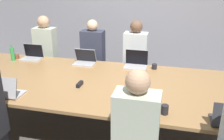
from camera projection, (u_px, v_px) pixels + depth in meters
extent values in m
plane|color=#4C4742|center=(109.00, 129.00, 3.64)|extent=(24.00, 24.00, 0.00)
cube|color=#9999A3|center=(135.00, 11.00, 5.10)|extent=(12.00, 0.06, 2.80)
cube|color=#9E7547|center=(109.00, 84.00, 3.38)|extent=(4.74, 1.68, 0.04)
cylinder|color=#4C4C51|center=(3.00, 76.00, 4.60)|extent=(0.08, 0.08, 0.70)
cube|color=#B7B7BC|center=(135.00, 67.00, 3.91)|extent=(0.35, 0.24, 0.02)
cube|color=#B7B7BC|center=(137.00, 57.00, 3.97)|extent=(0.36, 0.04, 0.25)
cube|color=black|center=(137.00, 57.00, 3.96)|extent=(0.35, 0.04, 0.24)
cube|color=#2D2D38|center=(134.00, 85.00, 4.54)|extent=(0.32, 0.24, 0.45)
cube|color=silver|center=(135.00, 54.00, 4.33)|extent=(0.40, 0.24, 0.74)
sphere|color=brown|center=(136.00, 27.00, 4.15)|extent=(0.21, 0.21, 0.21)
cylinder|color=#232328|center=(154.00, 67.00, 3.85)|extent=(0.08, 0.08, 0.08)
cube|color=#B7B7BC|center=(11.00, 94.00, 3.04)|extent=(0.30, 0.24, 0.02)
cube|color=#B7B7BC|center=(4.00, 88.00, 2.91)|extent=(0.31, 0.08, 0.24)
cube|color=black|center=(5.00, 87.00, 2.92)|extent=(0.30, 0.08, 0.23)
cube|color=#333338|center=(138.00, 111.00, 2.66)|extent=(0.33, 0.21, 0.02)
cube|color=#333338|center=(137.00, 106.00, 2.53)|extent=(0.34, 0.04, 0.21)
cube|color=silver|center=(137.00, 106.00, 2.54)|extent=(0.33, 0.04, 0.21)
cube|color=beige|center=(136.00, 131.00, 2.21)|extent=(0.40, 0.24, 0.74)
sphere|color=tan|center=(138.00, 82.00, 2.03)|extent=(0.21, 0.21, 0.21)
cylinder|color=#232328|center=(165.00, 110.00, 2.61)|extent=(0.08, 0.08, 0.10)
cube|color=#B7B7BC|center=(84.00, 64.00, 4.05)|extent=(0.33, 0.23, 0.02)
cube|color=#B7B7BC|center=(86.00, 55.00, 4.08)|extent=(0.34, 0.09, 0.23)
cube|color=black|center=(85.00, 56.00, 4.08)|extent=(0.33, 0.09, 0.22)
cube|color=#2D2D38|center=(94.00, 81.00, 4.69)|extent=(0.32, 0.24, 0.45)
cube|color=#33384C|center=(93.00, 51.00, 4.47)|extent=(0.40, 0.24, 0.74)
sphere|color=beige|center=(92.00, 25.00, 4.31)|extent=(0.19, 0.19, 0.19)
cube|color=#B7B7BC|center=(31.00, 59.00, 4.28)|extent=(0.34, 0.23, 0.02)
cube|color=#B7B7BC|center=(34.00, 50.00, 4.33)|extent=(0.35, 0.04, 0.23)
cube|color=black|center=(34.00, 51.00, 4.32)|extent=(0.34, 0.03, 0.23)
cube|color=#2D2D38|center=(49.00, 76.00, 4.92)|extent=(0.32, 0.24, 0.45)
cube|color=beige|center=(46.00, 47.00, 4.71)|extent=(0.40, 0.24, 0.74)
sphere|color=tan|center=(43.00, 22.00, 4.54)|extent=(0.22, 0.22, 0.22)
cylinder|color=brown|center=(16.00, 56.00, 4.32)|extent=(0.09, 0.09, 0.08)
cylinder|color=green|center=(13.00, 54.00, 4.20)|extent=(0.06, 0.06, 0.22)
cylinder|color=green|center=(11.00, 47.00, 4.15)|extent=(0.03, 0.03, 0.05)
cube|color=black|center=(80.00, 84.00, 3.27)|extent=(0.05, 0.15, 0.05)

